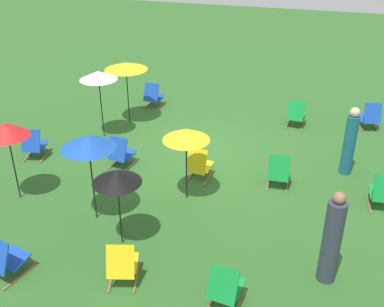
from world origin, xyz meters
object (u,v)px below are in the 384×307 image
(person_0, at_px, (332,240))
(deckchair_7, at_px, (122,264))
(deckchair_4, at_px, (199,165))
(deckchair_2, at_px, (279,172))
(umbrella_0, at_px, (117,177))
(deckchair_10, at_px, (226,288))
(umbrella_2, at_px, (126,66))
(deckchair_6, at_px, (383,192))
(deckchair_5, at_px, (6,259))
(deckchair_0, at_px, (296,115))
(deckchair_3, at_px, (153,96))
(umbrella_1, at_px, (186,134))
(deckchair_1, at_px, (370,117))
(person_1, at_px, (350,142))
(deckchair_11, at_px, (121,153))
(umbrella_3, at_px, (6,130))
(deckchair_9, at_px, (34,145))
(umbrella_4, at_px, (88,142))
(umbrella_5, at_px, (98,76))

(person_0, bearing_deg, deckchair_7, 0.66)
(deckchair_4, bearing_deg, deckchair_2, -167.24)
(umbrella_0, bearing_deg, deckchair_10, 156.48)
(deckchair_4, distance_m, umbrella_2, 4.18)
(deckchair_6, height_order, deckchair_10, same)
(deckchair_5, bearing_deg, deckchair_4, -105.54)
(deckchair_0, height_order, umbrella_0, umbrella_0)
(deckchair_3, xyz_separation_m, deckchair_5, (-0.30, 8.13, 0.00))
(deckchair_10, height_order, umbrella_1, umbrella_1)
(deckchair_1, relative_size, person_1, 0.48)
(umbrella_1, bearing_deg, deckchair_2, -150.27)
(deckchair_4, bearing_deg, deckchair_3, -49.55)
(deckchair_1, xyz_separation_m, umbrella_2, (6.99, 1.54, 1.38))
(deckchair_0, relative_size, person_0, 0.46)
(deckchair_11, bearing_deg, deckchair_0, -130.26)
(deckchair_1, relative_size, deckchair_2, 1.01)
(deckchair_2, distance_m, umbrella_2, 5.57)
(deckchair_1, xyz_separation_m, deckchair_7, (4.37, 7.90, 0.00))
(umbrella_0, bearing_deg, umbrella_3, -15.80)
(deckchair_9, relative_size, umbrella_1, 0.49)
(deckchair_5, bearing_deg, umbrella_0, -123.78)
(deckchair_9, xyz_separation_m, umbrella_0, (-3.61, 2.57, 1.13))
(deckchair_9, xyz_separation_m, deckchair_10, (-5.92, 3.58, 0.00))
(deckchair_7, bearing_deg, deckchair_4, -110.39)
(deckchair_6, xyz_separation_m, deckchair_10, (2.63, 3.75, 0.00))
(deckchair_3, xyz_separation_m, deckchair_9, (1.75, 4.12, 0.00))
(deckchair_0, bearing_deg, person_0, 105.12)
(deckchair_2, height_order, umbrella_4, umbrella_4)
(umbrella_4, height_order, person_1, umbrella_4)
(umbrella_3, bearing_deg, umbrella_4, 174.13)
(person_0, bearing_deg, umbrella_1, -46.42)
(deckchair_0, bearing_deg, deckchair_10, 91.70)
(person_1, bearing_deg, deckchair_10, 137.20)
(deckchair_5, relative_size, deckchair_9, 1.00)
(deckchair_2, xyz_separation_m, deckchair_11, (3.92, 0.19, 0.00))
(deckchair_2, xyz_separation_m, deckchair_6, (-2.27, 0.24, 0.00))
(deckchair_7, height_order, umbrella_5, umbrella_5)
(deckchair_2, height_order, deckchair_3, same)
(deckchair_2, distance_m, deckchair_11, 3.93)
(deckchair_0, distance_m, deckchair_5, 9.03)
(umbrella_2, height_order, umbrella_5, umbrella_5)
(deckchair_9, bearing_deg, deckchair_4, 169.51)
(deckchair_6, relative_size, person_1, 0.48)
(deckchair_2, relative_size, umbrella_5, 0.43)
(deckchair_2, bearing_deg, umbrella_2, -28.16)
(umbrella_4, bearing_deg, deckchair_6, -159.79)
(deckchair_7, height_order, person_0, person_0)
(person_1, bearing_deg, deckchair_5, 111.22)
(deckchair_1, relative_size, umbrella_1, 0.49)
(umbrella_4, bearing_deg, deckchair_11, -79.86)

